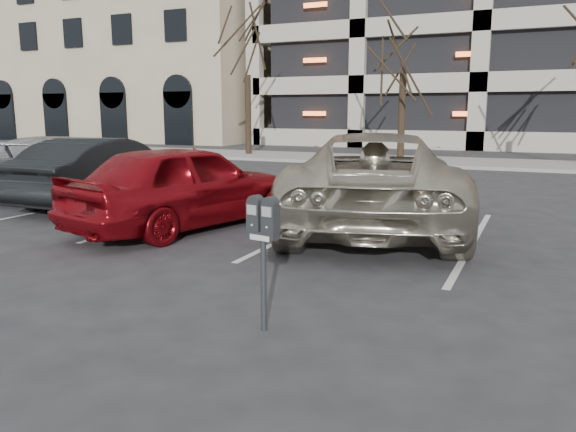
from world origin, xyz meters
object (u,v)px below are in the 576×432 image
object	(u,v)px
tree_a	(247,24)
car_red	(186,185)
tree_b	(405,17)
car_silver	(62,165)
parking_meter	(263,231)
car_dark	(105,171)
suv_silver	(375,180)

from	to	relation	value
tree_a	car_red	xyz separation A→B (m)	(6.64, -14.56, -5.06)
tree_b	car_red	size ratio (longest dim) A/B	1.77
car_silver	car_red	bearing A→B (deg)	143.05
tree_a	car_silver	xyz separation A→B (m)	(1.38, -12.31, -5.09)
parking_meter	car_dark	bearing A→B (deg)	152.97
suv_silver	car_red	world-z (taller)	suv_silver
tree_b	car_dark	size ratio (longest dim) A/B	1.75
parking_meter	car_red	world-z (taller)	car_red
car_silver	tree_a	bearing A→B (deg)	-97.44
tree_b	suv_silver	xyz separation A→B (m)	(2.63, -13.11, -4.80)
tree_a	tree_b	xyz separation A→B (m)	(7.00, 0.00, -0.18)
car_red	car_silver	size ratio (longest dim) A/B	0.89
tree_a	suv_silver	distance (m)	17.02
car_red	tree_a	bearing A→B (deg)	-51.04
parking_meter	car_silver	xyz separation A→B (m)	(-8.65, 5.92, -0.24)
suv_silver	car_silver	world-z (taller)	suv_silver
tree_b	suv_silver	size ratio (longest dim) A/B	1.19
car_dark	tree_a	bearing A→B (deg)	-76.77
suv_silver	car_silver	size ratio (longest dim) A/B	1.32
tree_b	car_dark	xyz separation A→B (m)	(-3.48, -13.13, -4.90)
parking_meter	car_red	xyz separation A→B (m)	(-3.38, 3.67, -0.21)
tree_b	car_red	xyz separation A→B (m)	(-0.36, -14.56, -4.88)
suv_silver	car_dark	distance (m)	6.12
tree_b	car_silver	bearing A→B (deg)	-114.55
parking_meter	car_red	distance (m)	5.00
suv_silver	car_dark	xyz separation A→B (m)	(-6.12, -0.01, -0.10)
car_red	suv_silver	bearing A→B (deg)	-139.72
tree_b	car_red	world-z (taller)	tree_b
tree_b	car_dark	bearing A→B (deg)	-104.87
parking_meter	car_silver	size ratio (longest dim) A/B	0.25
parking_meter	car_red	bearing A→B (deg)	143.74
suv_silver	car_red	xyz separation A→B (m)	(-2.99, -1.45, -0.08)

